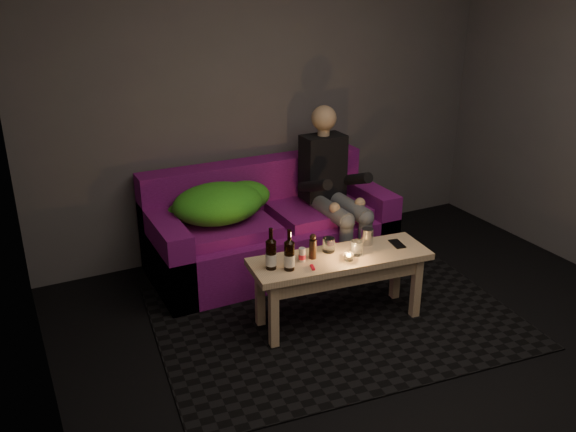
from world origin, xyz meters
name	(u,v)px	position (x,y,z in m)	size (l,w,h in m)	color
floor	(438,382)	(0.00, 0.00, 0.00)	(4.50, 4.50, 0.00)	black
room	(409,85)	(0.00, 0.47, 1.64)	(4.50, 4.50, 4.50)	silver
rug	(334,316)	(-0.17, 0.89, 0.01)	(2.39, 1.74, 0.01)	black
sofa	(269,232)	(-0.23, 1.82, 0.29)	(1.88, 0.84, 0.81)	#650D59
green_blanket	(222,203)	(-0.62, 1.81, 0.61)	(0.83, 0.56, 0.28)	#33991B
person	(332,186)	(0.25, 1.66, 0.65)	(0.34, 0.78, 1.25)	black
coffee_table	(340,268)	(-0.17, 0.84, 0.40)	(1.23, 0.50, 0.49)	tan
beer_bottle_a	(271,254)	(-0.65, 0.88, 0.59)	(0.07, 0.07, 0.27)	black
beer_bottle_b	(289,255)	(-0.56, 0.81, 0.59)	(0.07, 0.07, 0.27)	black
salt_shaker	(302,255)	(-0.43, 0.88, 0.54)	(0.04, 0.04, 0.09)	silver
pepper_mill	(313,249)	(-0.35, 0.89, 0.55)	(0.05, 0.05, 0.13)	black
tumbler_back	(329,245)	(-0.21, 0.93, 0.54)	(0.08, 0.08, 0.09)	white
tealight	(349,257)	(-0.16, 0.76, 0.51)	(0.06, 0.06, 0.05)	white
tumbler_front	(357,248)	(-0.07, 0.81, 0.54)	(0.08, 0.08, 0.10)	white
steel_cup	(367,236)	(0.09, 0.92, 0.55)	(0.08, 0.08, 0.11)	#AAADB1
smartphone	(397,244)	(0.27, 0.82, 0.49)	(0.07, 0.14, 0.01)	black
red_lighter	(313,267)	(-0.42, 0.76, 0.50)	(0.02, 0.07, 0.01)	red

